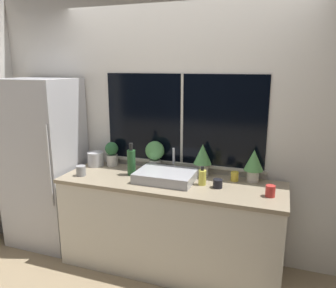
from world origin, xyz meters
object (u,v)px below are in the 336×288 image
object	(u,v)px
soap_bottle	(202,177)
mug_yellow	(235,176)
sink	(166,176)
potted_plant_center_left	(155,153)
mug_grey	(81,171)
mug_red	(270,191)
refrigerator	(44,163)
kettle	(96,158)
potted_plant_far_left	(112,153)
mug_black	(218,184)
bottle_tall	(131,162)
potted_plant_far_right	(254,163)
potted_plant_center_right	(203,158)

from	to	relation	value
soap_bottle	mug_yellow	world-z (taller)	soap_bottle
mug_yellow	sink	bearing A→B (deg)	-161.58
potted_plant_center_left	mug_grey	distance (m)	0.74
mug_red	mug_yellow	bearing A→B (deg)	139.96
soap_bottle	refrigerator	bearing A→B (deg)	178.83
kettle	potted_plant_far_left	bearing A→B (deg)	23.47
potted_plant_far_left	mug_black	xyz separation A→B (m)	(1.19, -0.28, -0.10)
soap_bottle	kettle	world-z (taller)	soap_bottle
refrigerator	bottle_tall	bearing A→B (deg)	-0.17
mug_yellow	bottle_tall	bearing A→B (deg)	-170.37
potted_plant_far_left	potted_plant_far_right	bearing A→B (deg)	0.00
sink	soap_bottle	world-z (taller)	sink
mug_grey	potted_plant_center_right	bearing A→B (deg)	19.90
potted_plant_far_right	mug_black	world-z (taller)	potted_plant_far_right
bottle_tall	mug_black	bearing A→B (deg)	-3.96
potted_plant_far_left	kettle	bearing A→B (deg)	-156.53
soap_bottle	mug_red	distance (m)	0.59
potted_plant_far_right	mug_grey	bearing A→B (deg)	-165.83
potted_plant_center_right	mug_yellow	bearing A→B (deg)	-9.26
potted_plant_center_right	bottle_tall	bearing A→B (deg)	-161.60
soap_bottle	mug_yellow	bearing A→B (deg)	37.48
refrigerator	kettle	distance (m)	0.58
sink	potted_plant_far_right	size ratio (longest dim) A/B	1.78
bottle_tall	mug_grey	bearing A→B (deg)	-157.99
refrigerator	potted_plant_center_right	xyz separation A→B (m)	(1.70, 0.21, 0.17)
potted_plant_center_left	mug_black	bearing A→B (deg)	-21.52
refrigerator	soap_bottle	size ratio (longest dim) A/B	10.42
mug_yellow	potted_plant_far_left	bearing A→B (deg)	177.72
mug_black	mug_yellow	bearing A→B (deg)	63.36
potted_plant_center_right	potted_plant_far_right	distance (m)	0.48
potted_plant_center_right	mug_black	bearing A→B (deg)	-53.15
sink	potted_plant_far_right	xyz separation A→B (m)	(0.76, 0.25, 0.13)
potted_plant_far_right	mug_yellow	world-z (taller)	potted_plant_far_right
potted_plant_far_right	mug_grey	world-z (taller)	potted_plant_far_right
sink	kettle	bearing A→B (deg)	167.96
potted_plant_center_left	potted_plant_center_right	distance (m)	0.49
kettle	mug_grey	bearing A→B (deg)	-82.92
refrigerator	mug_grey	distance (m)	0.63
bottle_tall	potted_plant_far_left	bearing A→B (deg)	147.10
potted_plant_center_left	soap_bottle	size ratio (longest dim) A/B	1.75
mug_grey	refrigerator	bearing A→B (deg)	162.69
sink	mug_grey	bearing A→B (deg)	-169.85
potted_plant_center_left	mug_red	distance (m)	1.19
potted_plant_far_left	bottle_tall	distance (m)	0.40
potted_plant_center_right	mug_red	distance (m)	0.74
soap_bottle	mug_yellow	xyz separation A→B (m)	(0.26, 0.20, -0.03)
mug_grey	mug_red	world-z (taller)	mug_grey
sink	kettle	distance (m)	0.88
mug_grey	mug_black	distance (m)	1.32
sink	potted_plant_center_right	world-z (taller)	potted_plant_center_right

